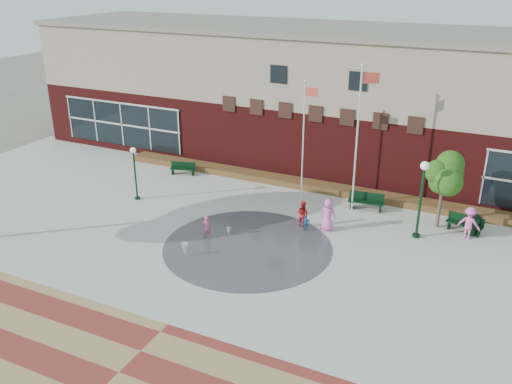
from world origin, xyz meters
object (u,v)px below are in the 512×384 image
at_px(bench_left, 183,171).
at_px(flagpole_right, 358,132).
at_px(flagpole_left, 304,136).
at_px(child_splash, 207,227).
at_px(trash_can, 473,225).

bearing_deg(bench_left, flagpole_right, -17.93).
bearing_deg(flagpole_left, child_splash, -109.79).
height_order(flagpole_left, flagpole_right, flagpole_right).
relative_size(flagpole_left, bench_left, 4.14).
height_order(flagpole_right, bench_left, flagpole_right).
height_order(trash_can, child_splash, child_splash).
distance_m(flagpole_left, flagpole_right, 3.12).
xyz_separation_m(bench_left, child_splash, (6.05, -7.18, 0.33)).
distance_m(flagpole_left, child_splash, 7.78).
height_order(bench_left, trash_can, trash_can).
distance_m(flagpole_right, bench_left, 12.66).
distance_m(trash_can, child_splash, 13.77).
relative_size(flagpole_right, bench_left, 4.76).
bearing_deg(bench_left, flagpole_left, -20.08).
bearing_deg(trash_can, flagpole_left, 178.90).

